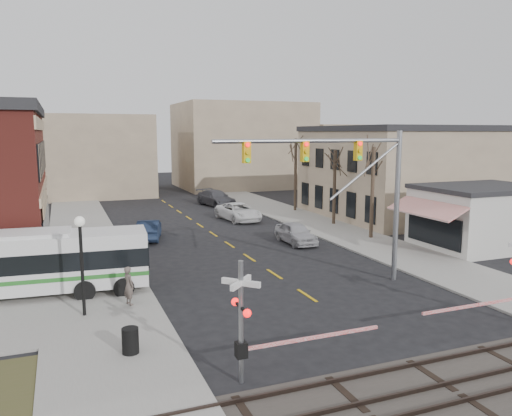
{
  "coord_description": "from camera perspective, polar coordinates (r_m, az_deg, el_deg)",
  "views": [
    {
      "loc": [
        -10.91,
        -18.91,
        7.91
      ],
      "look_at": [
        -0.3,
        8.07,
        3.5
      ],
      "focal_mm": 35.0,
      "sensor_mm": 36.0,
      "label": 1
    }
  ],
  "objects": [
    {
      "name": "sidewalk_east",
      "position": [
        44.64,
        6.11,
        -1.53
      ],
      "size": [
        5.0,
        60.0,
        0.12
      ],
      "primitive_type": "cube",
      "color": "gray",
      "rests_on": "ground"
    },
    {
      "name": "car_d",
      "position": [
        54.35,
        -4.59,
        1.14
      ],
      "size": [
        3.53,
        6.11,
        1.66
      ],
      "primitive_type": "imported",
      "rotation": [
        0.0,
        0.0,
        0.22
      ],
      "color": "#47474C",
      "rests_on": "ground"
    },
    {
      "name": "tree_east_b",
      "position": [
        43.07,
        8.95,
        2.36
      ],
      "size": [
        0.28,
        0.28,
        6.3
      ],
      "color": "#382B21",
      "rests_on": "sidewalk_east"
    },
    {
      "name": "tree_east_c",
      "position": [
        50.15,
        4.53,
        3.83
      ],
      "size": [
        0.28,
        0.28,
        7.2
      ],
      "color": "#382B21",
      "rests_on": "sidewalk_east"
    },
    {
      "name": "pedestrian_far",
      "position": [
        28.37,
        -18.2,
        -5.98
      ],
      "size": [
        1.02,
        1.03,
        1.68
      ],
      "primitive_type": "imported",
      "rotation": [
        0.0,
        0.0,
        0.83
      ],
      "color": "#343E5B",
      "rests_on": "sidewalk_west"
    },
    {
      "name": "ground",
      "position": [
        23.22,
        8.16,
        -11.36
      ],
      "size": [
        160.0,
        160.0,
        0.0
      ],
      "primitive_type": "plane",
      "color": "black",
      "rests_on": "ground"
    },
    {
      "name": "car_a",
      "position": [
        35.94,
        4.57,
        -2.86
      ],
      "size": [
        1.83,
        4.45,
        1.51
      ],
      "primitive_type": "imported",
      "rotation": [
        0.0,
        0.0,
        -0.01
      ],
      "color": "#A7A6AA",
      "rests_on": "ground"
    },
    {
      "name": "car_b",
      "position": [
        37.98,
        -12.14,
        -2.42
      ],
      "size": [
        2.62,
        4.76,
        1.49
      ],
      "primitive_type": "imported",
      "rotation": [
        0.0,
        0.0,
        2.9
      ],
      "color": "#17233B",
      "rests_on": "ground"
    },
    {
      "name": "tree_east_a",
      "position": [
        37.86,
        13.15,
        1.73
      ],
      "size": [
        0.28,
        0.28,
        6.75
      ],
      "color": "#382B21",
      "rests_on": "sidewalk_east"
    },
    {
      "name": "transit_bus",
      "position": [
        26.38,
        -25.51,
        -5.73
      ],
      "size": [
        12.12,
        3.6,
        3.08
      ],
      "color": "silver",
      "rests_on": "ground"
    },
    {
      "name": "rr_crossing_west",
      "position": [
        16.2,
        -0.26,
        -12.87
      ],
      "size": [
        5.6,
        1.36,
        4.0
      ],
      "color": "gray",
      "rests_on": "ground"
    },
    {
      "name": "trash_bin",
      "position": [
        18.87,
        -14.17,
        -14.48
      ],
      "size": [
        0.6,
        0.6,
        0.92
      ],
      "primitive_type": "cylinder",
      "color": "black",
      "rests_on": "sidewalk_west"
    },
    {
      "name": "pedestrian_near",
      "position": [
        23.65,
        -14.34,
        -8.59
      ],
      "size": [
        0.64,
        0.76,
        1.79
      ],
      "primitive_type": "imported",
      "rotation": [
        0.0,
        0.0,
        1.94
      ],
      "color": "#594D47",
      "rests_on": "sidewalk_west"
    },
    {
      "name": "rail_tracks",
      "position": [
        17.29,
        22.11,
        -18.81
      ],
      "size": [
        160.0,
        3.91,
        0.14
      ],
      "color": "#2D231E",
      "rests_on": "ground"
    },
    {
      "name": "ballast_strip",
      "position": [
        17.33,
        22.1,
        -19.08
      ],
      "size": [
        160.0,
        5.0,
        0.06
      ],
      "primitive_type": "cube",
      "color": "#332D28",
      "rests_on": "ground"
    },
    {
      "name": "street_lamp",
      "position": [
        22.3,
        -19.39,
        -4.02
      ],
      "size": [
        0.44,
        0.44,
        4.32
      ],
      "color": "black",
      "rests_on": "sidewalk_west"
    },
    {
      "name": "sidewalk_west",
      "position": [
        39.72,
        -19.03,
        -3.23
      ],
      "size": [
        5.0,
        60.0,
        0.12
      ],
      "primitive_type": "cube",
      "color": "gray",
      "rests_on": "ground"
    },
    {
      "name": "traffic_signal_mast",
      "position": [
        25.69,
        10.91,
        3.68
      ],
      "size": [
        10.28,
        0.3,
        8.0
      ],
      "color": "gray",
      "rests_on": "ground"
    },
    {
      "name": "tan_building",
      "position": [
        51.09,
        18.75,
        4.09
      ],
      "size": [
        20.3,
        15.3,
        8.5
      ],
      "color": "gray",
      "rests_on": "ground"
    },
    {
      "name": "awning_shop",
      "position": [
        37.78,
        24.28,
        -0.87
      ],
      "size": [
        9.74,
        6.2,
        4.3
      ],
      "color": "beige",
      "rests_on": "ground"
    },
    {
      "name": "car_c",
      "position": [
        45.2,
        -2.02,
        -0.43
      ],
      "size": [
        3.22,
        5.87,
        1.56
      ],
      "primitive_type": "imported",
      "rotation": [
        0.0,
        0.0,
        0.12
      ],
      "color": "silver",
      "rests_on": "ground"
    }
  ]
}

